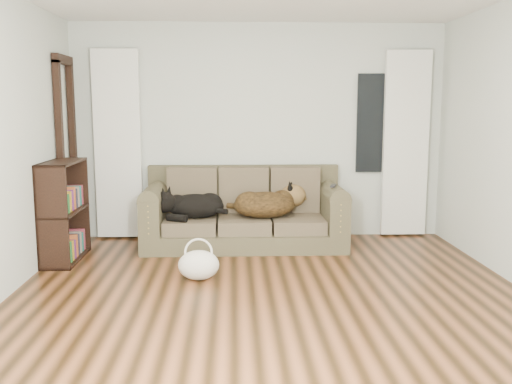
{
  "coord_description": "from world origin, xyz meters",
  "views": [
    {
      "loc": [
        -0.31,
        -4.49,
        1.63
      ],
      "look_at": [
        -0.07,
        1.6,
        0.69
      ],
      "focal_mm": 40.0,
      "sensor_mm": 36.0,
      "label": 1
    }
  ],
  "objects_px": {
    "sofa": "(244,208)",
    "dog_black_lab": "(192,206)",
    "tote_bag": "(199,263)",
    "bookshelf": "(64,213)",
    "dog_shepherd": "(268,205)"
  },
  "relations": [
    {
      "from": "dog_shepherd",
      "to": "tote_bag",
      "type": "height_order",
      "value": "dog_shepherd"
    },
    {
      "from": "tote_bag",
      "to": "sofa",
      "type": "bearing_deg",
      "value": 70.53
    },
    {
      "from": "sofa",
      "to": "dog_black_lab",
      "type": "height_order",
      "value": "sofa"
    },
    {
      "from": "sofa",
      "to": "dog_shepherd",
      "type": "xyz_separation_m",
      "value": [
        0.27,
        -0.03,
        0.04
      ]
    },
    {
      "from": "dog_black_lab",
      "to": "bookshelf",
      "type": "xyz_separation_m",
      "value": [
        -1.3,
        -0.48,
        0.02
      ]
    },
    {
      "from": "sofa",
      "to": "dog_black_lab",
      "type": "xyz_separation_m",
      "value": [
        -0.6,
        -0.05,
        0.03
      ]
    },
    {
      "from": "sofa",
      "to": "bookshelf",
      "type": "distance_m",
      "value": 1.97
    },
    {
      "from": "sofa",
      "to": "tote_bag",
      "type": "height_order",
      "value": "sofa"
    },
    {
      "from": "tote_bag",
      "to": "bookshelf",
      "type": "height_order",
      "value": "bookshelf"
    },
    {
      "from": "tote_bag",
      "to": "dog_black_lab",
      "type": "bearing_deg",
      "value": 96.76
    },
    {
      "from": "dog_shepherd",
      "to": "tote_bag",
      "type": "distance_m",
      "value": 1.48
    },
    {
      "from": "sofa",
      "to": "dog_black_lab",
      "type": "distance_m",
      "value": 0.6
    },
    {
      "from": "sofa",
      "to": "tote_bag",
      "type": "distance_m",
      "value": 1.39
    },
    {
      "from": "bookshelf",
      "to": "sofa",
      "type": "bearing_deg",
      "value": 14.61
    },
    {
      "from": "dog_shepherd",
      "to": "sofa",
      "type": "bearing_deg",
      "value": -13.47
    }
  ]
}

